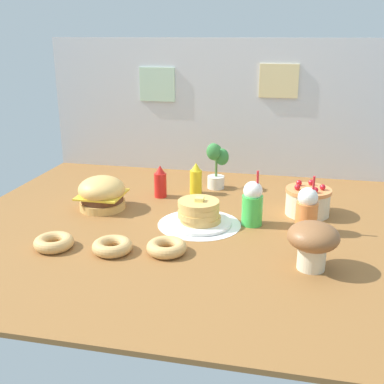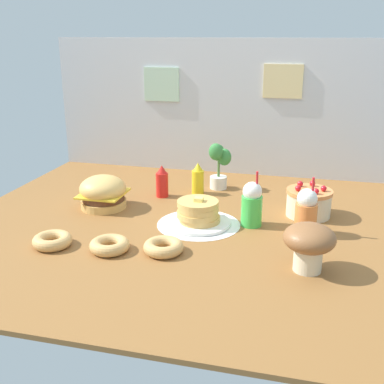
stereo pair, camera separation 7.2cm
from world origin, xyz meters
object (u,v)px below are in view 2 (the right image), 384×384
(donut_chocolate, at_px, (110,245))
(mushroom_stool, at_px, (309,242))
(cream_soda_cup, at_px, (252,204))
(potted_plant, at_px, (219,164))
(layer_cake, at_px, (309,202))
(donut_pink_glaze, at_px, (52,240))
(orange_float_cup, at_px, (306,212))
(ketchup_bottle, at_px, (162,182))
(burger, at_px, (103,193))
(pancake_stack, at_px, (198,214))
(donut_vanilla, at_px, (163,247))
(mustard_bottle, at_px, (198,179))

(donut_chocolate, xyz_separation_m, mushroom_stool, (0.83, 0.03, 0.09))
(cream_soda_cup, xyz_separation_m, potted_plant, (-0.26, 0.53, 0.04))
(layer_cake, height_order, donut_pink_glaze, layer_cake)
(cream_soda_cup, xyz_separation_m, orange_float_cup, (0.26, -0.04, 0.00))
(layer_cake, bearing_deg, cream_soda_cup, -143.24)
(cream_soda_cup, bearing_deg, ketchup_bottle, 151.02)
(ketchup_bottle, relative_size, donut_chocolate, 1.08)
(burger, bearing_deg, pancake_stack, -11.14)
(donut_vanilla, bearing_deg, cream_soda_cup, 50.72)
(pancake_stack, height_order, ketchup_bottle, ketchup_bottle)
(orange_float_cup, height_order, donut_vanilla, orange_float_cup)
(donut_chocolate, bearing_deg, donut_vanilla, 9.98)
(pancake_stack, height_order, potted_plant, potted_plant)
(cream_soda_cup, bearing_deg, donut_pink_glaze, -151.02)
(orange_float_cup, bearing_deg, pancake_stack, -178.54)
(orange_float_cup, relative_size, donut_vanilla, 1.61)
(cream_soda_cup, relative_size, donut_vanilla, 1.61)
(donut_chocolate, distance_m, potted_plant, 1.02)
(mustard_bottle, distance_m, cream_soda_cup, 0.54)
(ketchup_bottle, relative_size, potted_plant, 0.66)
(layer_cake, height_order, potted_plant, potted_plant)
(burger, relative_size, donut_pink_glaze, 1.43)
(pancake_stack, distance_m, donut_pink_glaze, 0.69)
(ketchup_bottle, xyz_separation_m, donut_vanilla, (0.23, -0.70, -0.06))
(mustard_bottle, relative_size, orange_float_cup, 0.67)
(ketchup_bottle, height_order, potted_plant, potted_plant)
(cream_soda_cup, relative_size, mushroom_stool, 1.36)
(ketchup_bottle, bearing_deg, burger, -134.94)
(pancake_stack, xyz_separation_m, mushroom_stool, (0.53, -0.35, 0.06))
(orange_float_cup, distance_m, donut_pink_glaze, 1.15)
(burger, distance_m, mushroom_stool, 1.17)
(donut_pink_glaze, relative_size, donut_chocolate, 1.00)
(pancake_stack, xyz_separation_m, layer_cake, (0.52, 0.25, 0.02))
(layer_cake, bearing_deg, mushroom_stool, -89.25)
(burger, bearing_deg, donut_chocolate, -63.22)
(ketchup_bottle, distance_m, donut_pink_glaze, 0.80)
(pancake_stack, xyz_separation_m, mustard_bottle, (-0.11, 0.46, 0.03))
(mustard_bottle, height_order, donut_pink_glaze, mustard_bottle)
(mustard_bottle, bearing_deg, pancake_stack, -76.20)
(cream_soda_cup, bearing_deg, mustard_bottle, 132.00)
(mustard_bottle, xyz_separation_m, mushroom_stool, (0.64, -0.81, 0.03))
(layer_cake, distance_m, mustard_bottle, 0.66)
(mustard_bottle, xyz_separation_m, potted_plant, (0.10, 0.13, 0.07))
(mushroom_stool, bearing_deg, ketchup_bottle, 139.10)
(layer_cake, bearing_deg, donut_vanilla, -134.78)
(layer_cake, relative_size, mushroom_stool, 1.13)
(mustard_bottle, bearing_deg, ketchup_bottle, -151.67)
(orange_float_cup, distance_m, donut_vanilla, 0.68)
(pancake_stack, height_order, mushroom_stool, mushroom_stool)
(burger, height_order, donut_vanilla, burger)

